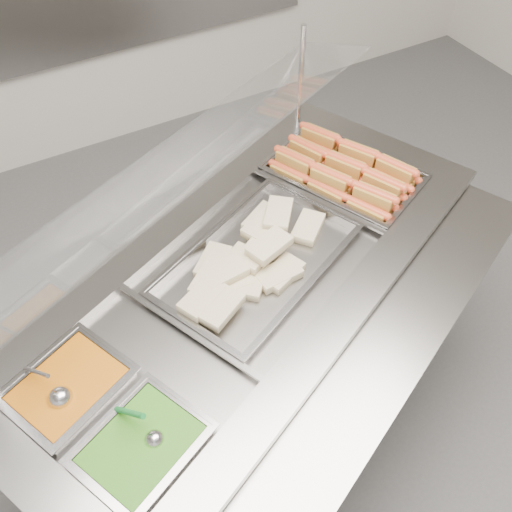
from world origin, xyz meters
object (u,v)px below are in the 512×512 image
steam_counter (248,344)px  ladle (59,396)px  pan_hotdogs (343,181)px  serving_spoon (150,435)px  sneeze_guard (188,158)px  pan_wraps (258,264)px

steam_counter → ladle: size_ratio=11.40×
pan_hotdogs → steam_counter: bearing=-155.9°
pan_hotdogs → serving_spoon: 1.19m
serving_spoon → pan_hotdogs: bearing=31.0°
sneeze_guard → pan_wraps: sneeze_guard is taller
steam_counter → sneeze_guard: 0.80m
pan_hotdogs → ladle: 1.25m
steam_counter → pan_wraps: 0.41m
ladle → serving_spoon: ladle is taller
sneeze_guard → pan_wraps: bearing=-50.6°
steam_counter → sneeze_guard: bearing=114.1°
pan_hotdogs → ladle: bearing=-161.6°
pan_wraps → ladle: size_ratio=4.35×
ladle → steam_counter: bearing=13.3°
pan_hotdogs → pan_wraps: bearing=-155.9°
steam_counter → pan_hotdogs: pan_hotdogs is taller
sneeze_guard → ladle: size_ratio=9.02×
pan_wraps → serving_spoon: bearing=-143.4°
steam_counter → serving_spoon: 0.74m
steam_counter → pan_hotdogs: 0.71m
ladle → serving_spoon: (0.17, -0.22, 0.00)m
pan_wraps → steam_counter: bearing=-155.9°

